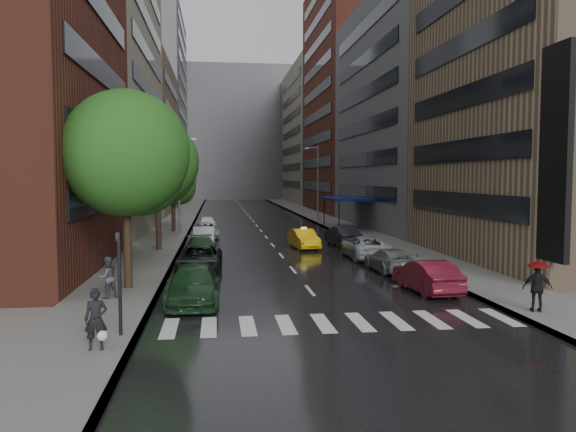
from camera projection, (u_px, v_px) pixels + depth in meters
name	position (u px, v px, depth m)	size (l,w,h in m)	color
ground	(326.00, 310.00, 22.84)	(220.00, 220.00, 0.00)	gray
road	(251.00, 219.00, 72.32)	(14.00, 140.00, 0.01)	black
sidewalk_left	(180.00, 219.00, 71.19)	(4.00, 140.00, 0.15)	gray
sidewalk_right	(320.00, 218.00, 73.45)	(4.00, 140.00, 0.15)	gray
crosswalk	(342.00, 322.00, 20.89)	(13.15, 2.80, 0.01)	silver
buildings_left	(139.00, 101.00, 78.02)	(8.00, 108.00, 38.00)	maroon
buildings_right	(353.00, 109.00, 79.79)	(8.05, 109.10, 36.00)	#937A5B
building_far	(234.00, 134.00, 138.50)	(40.00, 14.00, 32.00)	slate
tree_near	(126.00, 154.00, 26.30)	(5.97, 5.97, 9.51)	#382619
tree_mid	(158.00, 162.00, 40.38)	(5.93, 5.93, 9.45)	#382619
tree_far	(173.00, 182.00, 54.47)	(4.51, 4.51, 7.19)	#382619
taxi	(304.00, 239.00, 42.58)	(1.55, 4.45, 1.47)	#EBB20C
parked_cars_left	(202.00, 244.00, 38.87)	(2.67, 36.88, 1.56)	#19381E
parked_cars_right	(373.00, 251.00, 35.44)	(2.56, 22.78, 1.57)	maroon
ped_bag_walker	(96.00, 320.00, 17.09)	(0.72, 0.50, 1.89)	black
ped_black_umbrella	(107.00, 270.00, 24.35)	(1.12, 1.08, 2.09)	#424246
ped_red_umbrella	(538.00, 282.00, 21.91)	(1.19, 0.82, 2.01)	black
traffic_light	(120.00, 273.00, 18.59)	(0.18, 0.15, 3.45)	black
street_lamp_left	(180.00, 183.00, 51.22)	(1.74, 0.22, 9.00)	gray
street_lamp_right	(317.00, 181.00, 68.00)	(1.74, 0.22, 9.00)	gray
awning	(346.00, 199.00, 58.39)	(4.00, 8.00, 3.12)	navy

